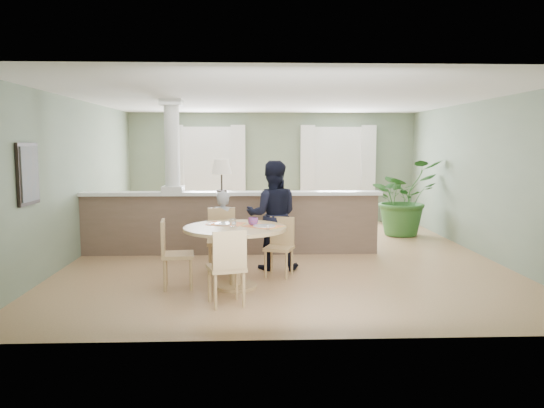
{
  "coord_description": "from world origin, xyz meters",
  "views": [
    {
      "loc": [
        -0.53,
        -9.08,
        1.94
      ],
      "look_at": [
        -0.21,
        -1.0,
        1.02
      ],
      "focal_mm": 35.0,
      "sensor_mm": 36.0,
      "label": 1
    }
  ],
  "objects_px": {
    "man_person": "(273,215)",
    "chair_far_man": "(280,244)",
    "child_person": "(223,230)",
    "houseplant": "(403,198)",
    "chair_far_boy": "(222,237)",
    "sofa": "(239,218)",
    "chair_near": "(228,264)",
    "chair_side": "(172,251)",
    "dining_table": "(236,239)"
  },
  "relations": [
    {
      "from": "chair_far_boy",
      "to": "houseplant",
      "type": "bearing_deg",
      "value": 37.2
    },
    {
      "from": "chair_side",
      "to": "dining_table",
      "type": "bearing_deg",
      "value": -96.98
    },
    {
      "from": "chair_side",
      "to": "chair_near",
      "type": "bearing_deg",
      "value": -143.99
    },
    {
      "from": "man_person",
      "to": "chair_far_man",
      "type": "bearing_deg",
      "value": 105.69
    },
    {
      "from": "dining_table",
      "to": "chair_far_boy",
      "type": "bearing_deg",
      "value": 104.74
    },
    {
      "from": "houseplant",
      "to": "chair_far_man",
      "type": "relative_size",
      "value": 1.88
    },
    {
      "from": "houseplant",
      "to": "chair_far_boy",
      "type": "bearing_deg",
      "value": -139.58
    },
    {
      "from": "houseplant",
      "to": "chair_far_boy",
      "type": "distance_m",
      "value": 4.85
    },
    {
      "from": "dining_table",
      "to": "chair_near",
      "type": "xyz_separation_m",
      "value": [
        -0.07,
        -0.84,
        -0.15
      ]
    },
    {
      "from": "sofa",
      "to": "chair_side",
      "type": "height_order",
      "value": "chair_side"
    },
    {
      "from": "child_person",
      "to": "man_person",
      "type": "height_order",
      "value": "man_person"
    },
    {
      "from": "chair_far_boy",
      "to": "dining_table",
      "type": "bearing_deg",
      "value": -78.48
    },
    {
      "from": "chair_side",
      "to": "child_person",
      "type": "xyz_separation_m",
      "value": [
        0.63,
        1.11,
        0.1
      ]
    },
    {
      "from": "dining_table",
      "to": "chair_far_boy",
      "type": "height_order",
      "value": "chair_far_boy"
    },
    {
      "from": "houseplant",
      "to": "dining_table",
      "type": "relative_size",
      "value": 1.17
    },
    {
      "from": "sofa",
      "to": "houseplant",
      "type": "height_order",
      "value": "houseplant"
    },
    {
      "from": "chair_near",
      "to": "chair_side",
      "type": "bearing_deg",
      "value": -63.44
    },
    {
      "from": "houseplant",
      "to": "chair_side",
      "type": "height_order",
      "value": "houseplant"
    },
    {
      "from": "child_person",
      "to": "man_person",
      "type": "relative_size",
      "value": 0.72
    },
    {
      "from": "sofa",
      "to": "chair_near",
      "type": "relative_size",
      "value": 3.27
    },
    {
      "from": "man_person",
      "to": "dining_table",
      "type": "bearing_deg",
      "value": 65.21
    },
    {
      "from": "chair_far_man",
      "to": "chair_side",
      "type": "relative_size",
      "value": 0.93
    },
    {
      "from": "child_person",
      "to": "dining_table",
      "type": "bearing_deg",
      "value": 115.65
    },
    {
      "from": "houseplant",
      "to": "man_person",
      "type": "relative_size",
      "value": 0.96
    },
    {
      "from": "chair_near",
      "to": "child_person",
      "type": "xyz_separation_m",
      "value": [
        -0.15,
        1.96,
        0.09
      ]
    },
    {
      "from": "chair_far_boy",
      "to": "child_person",
      "type": "xyz_separation_m",
      "value": [
        0.01,
        0.2,
        0.08
      ]
    },
    {
      "from": "houseplant",
      "to": "dining_table",
      "type": "bearing_deg",
      "value": -130.38
    },
    {
      "from": "chair_near",
      "to": "child_person",
      "type": "height_order",
      "value": "child_person"
    },
    {
      "from": "dining_table",
      "to": "sofa",
      "type": "bearing_deg",
      "value": 90.67
    },
    {
      "from": "man_person",
      "to": "child_person",
      "type": "bearing_deg",
      "value": -1.4
    },
    {
      "from": "chair_near",
      "to": "sofa",
      "type": "bearing_deg",
      "value": -106.5
    },
    {
      "from": "sofa",
      "to": "chair_far_man",
      "type": "bearing_deg",
      "value": -92.41
    },
    {
      "from": "chair_near",
      "to": "man_person",
      "type": "height_order",
      "value": "man_person"
    },
    {
      "from": "chair_near",
      "to": "chair_side",
      "type": "xyz_separation_m",
      "value": [
        -0.78,
        0.85,
        -0.0
      ]
    },
    {
      "from": "sofa",
      "to": "chair_far_boy",
      "type": "relative_size",
      "value": 3.16
    },
    {
      "from": "houseplant",
      "to": "sofa",
      "type": "bearing_deg",
      "value": -171.98
    },
    {
      "from": "houseplant",
      "to": "child_person",
      "type": "height_order",
      "value": "houseplant"
    },
    {
      "from": "houseplant",
      "to": "chair_near",
      "type": "distance_m",
      "value": 6.03
    },
    {
      "from": "chair_far_man",
      "to": "chair_near",
      "type": "bearing_deg",
      "value": -96.48
    },
    {
      "from": "houseplant",
      "to": "child_person",
      "type": "relative_size",
      "value": 1.32
    },
    {
      "from": "dining_table",
      "to": "chair_near",
      "type": "distance_m",
      "value": 0.86
    },
    {
      "from": "chair_far_man",
      "to": "chair_side",
      "type": "height_order",
      "value": "chair_side"
    },
    {
      "from": "chair_far_boy",
      "to": "man_person",
      "type": "xyz_separation_m",
      "value": [
        0.78,
        0.15,
        0.31
      ]
    },
    {
      "from": "sofa",
      "to": "chair_side",
      "type": "xyz_separation_m",
      "value": [
        -0.81,
        -3.55,
        0.07
      ]
    },
    {
      "from": "chair_far_boy",
      "to": "chair_near",
      "type": "bearing_deg",
      "value": -87.82
    },
    {
      "from": "dining_table",
      "to": "man_person",
      "type": "distance_m",
      "value": 1.21
    },
    {
      "from": "chair_side",
      "to": "child_person",
      "type": "relative_size",
      "value": 0.76
    },
    {
      "from": "dining_table",
      "to": "chair_near",
      "type": "relative_size",
      "value": 1.48
    },
    {
      "from": "sofa",
      "to": "chair_far_boy",
      "type": "height_order",
      "value": "chair_far_boy"
    },
    {
      "from": "dining_table",
      "to": "chair_near",
      "type": "bearing_deg",
      "value": -95.02
    }
  ]
}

